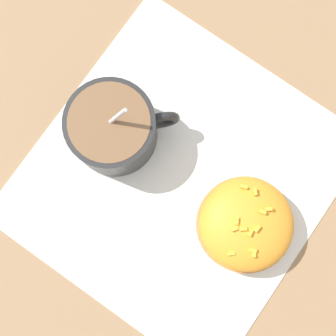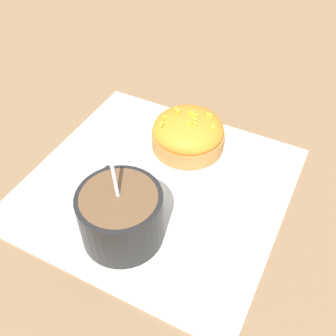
% 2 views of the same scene
% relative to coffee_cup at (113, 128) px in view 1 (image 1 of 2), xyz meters
% --- Properties ---
extents(ground_plane, '(3.00, 3.00, 0.00)m').
position_rel_coffee_cup_xyz_m(ground_plane, '(-0.08, -0.00, -0.04)').
color(ground_plane, '#93704C').
extents(paper_napkin, '(0.31, 0.32, 0.00)m').
position_rel_coffee_cup_xyz_m(paper_napkin, '(-0.08, -0.00, -0.04)').
color(paper_napkin, white).
rests_on(paper_napkin, ground_plane).
extents(coffee_cup, '(0.10, 0.10, 0.10)m').
position_rel_coffee_cup_xyz_m(coffee_cup, '(0.00, 0.00, 0.00)').
color(coffee_cup, black).
rests_on(coffee_cup, paper_napkin).
extents(frosted_pastry, '(0.10, 0.10, 0.05)m').
position_rel_coffee_cup_xyz_m(frosted_pastry, '(-0.17, -0.01, -0.01)').
color(frosted_pastry, '#C18442').
rests_on(frosted_pastry, paper_napkin).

